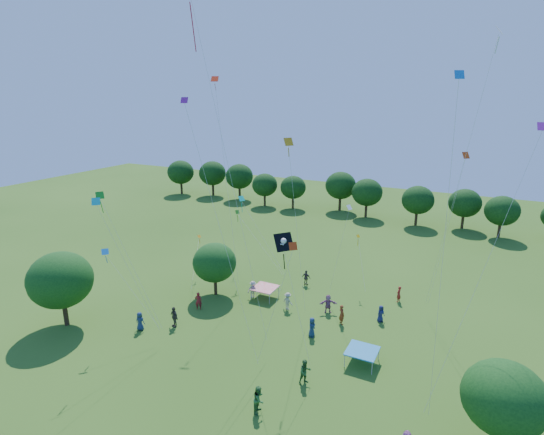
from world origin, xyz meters
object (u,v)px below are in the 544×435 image
(pirate_kite, at_px, (284,243))
(red_high_kite, at_px, (207,73))
(tent_blue, at_px, (362,351))
(near_tree_north, at_px, (215,262))
(tent_red_stripe, at_px, (265,288))
(near_tree_west, at_px, (60,280))
(near_tree_east, at_px, (504,398))

(pirate_kite, distance_m, red_high_kite, 12.41)
(tent_blue, height_order, pirate_kite, pirate_kite)
(near_tree_north, distance_m, tent_blue, 16.78)
(tent_red_stripe, height_order, tent_blue, same)
(near_tree_west, height_order, pirate_kite, pirate_kite)
(near_tree_north, bearing_deg, tent_blue, -16.02)
(tent_red_stripe, xyz_separation_m, tent_blue, (11.26, -6.12, 0.00))
(near_tree_east, bearing_deg, near_tree_west, -177.47)
(near_tree_west, xyz_separation_m, tent_red_stripe, (12.88, 12.17, -3.15))
(near_tree_north, distance_m, red_high_kite, 19.16)
(tent_blue, bearing_deg, near_tree_north, 163.98)
(tent_red_stripe, bearing_deg, near_tree_west, -136.61)
(red_high_kite, bearing_deg, tent_red_stripe, 92.10)
(near_tree_east, relative_size, pirate_kite, 0.60)
(near_tree_west, bearing_deg, near_tree_north, 52.46)
(near_tree_north, relative_size, pirate_kite, 0.58)
(near_tree_north, bearing_deg, pirate_kite, -36.17)
(near_tree_east, relative_size, tent_blue, 2.50)
(tent_red_stripe, bearing_deg, pirate_kite, -56.08)
(near_tree_east, height_order, tent_red_stripe, near_tree_east)
(near_tree_north, distance_m, near_tree_east, 26.39)
(near_tree_west, height_order, red_high_kite, red_high_kite)
(near_tree_north, xyz_separation_m, tent_red_stripe, (4.71, 1.54, -2.34))
(red_high_kite, bearing_deg, near_tree_north, 125.18)
(near_tree_north, relative_size, red_high_kite, 0.22)
(near_tree_north, height_order, tent_blue, near_tree_north)
(near_tree_north, height_order, near_tree_east, near_tree_east)
(near_tree_east, bearing_deg, tent_blue, 152.36)
(near_tree_west, xyz_separation_m, tent_blue, (24.14, 6.05, -3.15))
(tent_blue, relative_size, pirate_kite, 0.24)
(pirate_kite, height_order, red_high_kite, red_high_kite)
(pirate_kite, bearing_deg, near_tree_north, 143.83)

